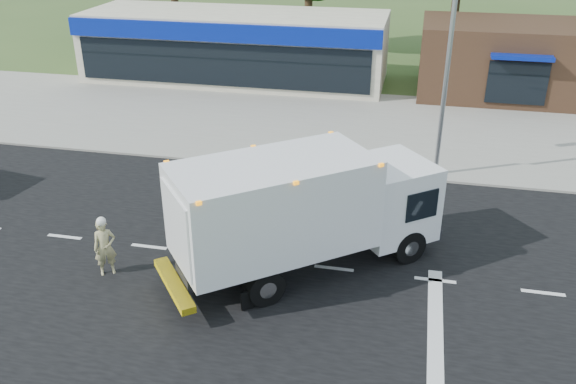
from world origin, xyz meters
name	(u,v)px	position (x,y,z in m)	size (l,w,h in m)	color
ground	(334,269)	(0.00, 0.00, 0.00)	(120.00, 120.00, 0.00)	#385123
road_asphalt	(334,269)	(0.00, 0.00, 0.00)	(60.00, 14.00, 0.02)	black
sidewalk	(362,163)	(0.00, 8.20, 0.06)	(60.00, 2.40, 0.12)	gray
parking_apron	(374,120)	(0.00, 14.00, 0.01)	(60.00, 9.00, 0.02)	gray
lane_markings	(375,300)	(1.35, -1.35, 0.02)	(55.20, 7.00, 0.01)	silver
ems_box_truck	(302,206)	(-0.96, -0.21, 2.12)	(8.10, 7.16, 3.68)	black
emergency_worker	(105,246)	(-6.56, -1.66, 0.93)	(0.78, 0.72, 1.90)	tan
retail_strip_mall	(235,46)	(-9.00, 19.93, 2.01)	(18.00, 6.20, 4.00)	#BEB39D
brown_storefront	(512,60)	(7.00, 19.98, 2.00)	(10.00, 6.70, 4.00)	#382316
traffic_signal_pole	(431,54)	(2.35, 7.60, 4.92)	(3.51, 0.25, 8.00)	gray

